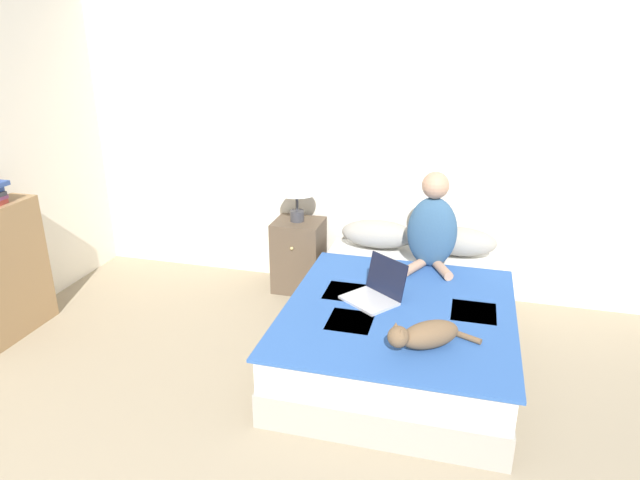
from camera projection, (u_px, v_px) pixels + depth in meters
name	position (u px, v px, depth m)	size (l,w,h in m)	color
wall_back	(353.00, 142.00, 4.74)	(5.81, 0.05, 2.55)	silver
bed	(401.00, 325.00, 3.98)	(1.47, 2.05, 0.45)	#9E998E
pillow_near	(378.00, 234.00, 4.71)	(0.61, 0.28, 0.23)	gray
pillow_far	(458.00, 241.00, 4.55)	(0.61, 0.28, 0.23)	gray
person_sitting	(432.00, 227.00, 4.26)	(0.38, 0.36, 0.74)	#33567A
cat_tabby	(425.00, 335.00, 3.24)	(0.52, 0.38, 0.18)	brown
laptop_open	(375.00, 292.00, 3.82)	(0.46, 0.45, 0.27)	#B7B7BC
nightstand	(299.00, 255.00, 4.95)	(0.41, 0.39, 0.63)	brown
table_lamp	(297.00, 183.00, 4.72)	(0.32, 0.32, 0.46)	#38383D
bookshelf	(4.00, 272.00, 4.16)	(0.23, 0.66, 1.00)	#99754C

